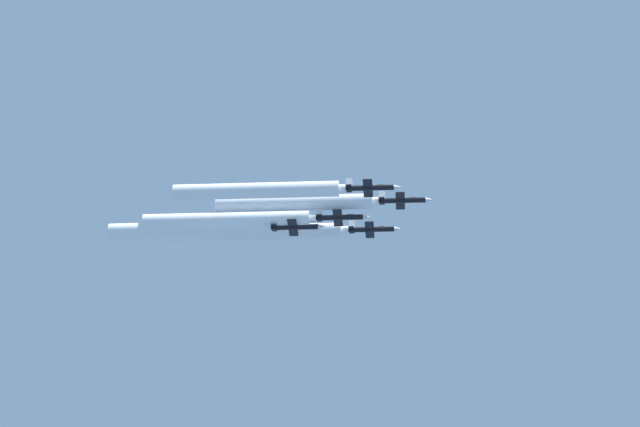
{
  "coord_description": "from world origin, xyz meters",
  "views": [
    {
      "loc": [
        352.43,
        6.69,
        1.61
      ],
      "look_at": [
        -0.04,
        -12.07,
        173.48
      ],
      "focal_mm": 95.3,
      "sensor_mm": 36.0,
      "label": 1
    }
  ],
  "objects": [
    {
      "name": "smoke_trail_high_trail",
      "position": [
        -0.39,
        -42.3,
        170.3
      ],
      "size": [
        3.59,
        37.72,
        3.59
      ],
      "color": "white"
    },
    {
      "name": "smoke_trail_right_wingman",
      "position": [
        11.26,
        -25.23,
        174.12
      ],
      "size": [
        3.59,
        39.06,
        3.59
      ],
      "color": "white"
    },
    {
      "name": "smoke_trail_lead",
      "position": [
        -0.04,
        -17.43,
        176.37
      ],
      "size": [
        3.59,
        37.9,
        3.59
      ],
      "color": "white"
    },
    {
      "name": "smoke_trail_left_wingman",
      "position": [
        -11.08,
        -28.84,
        174.34
      ],
      "size": [
        3.59,
        45.85,
        3.59
      ],
      "color": "white"
    },
    {
      "name": "jet_left_wingman",
      "position": [
        -11.08,
        0.02,
        174.38
      ],
      "size": [
        8.94,
        13.01,
        3.13
      ],
      "color": "black"
    },
    {
      "name": "jet_high_trail",
      "position": [
        -0.39,
        -17.51,
        170.33
      ],
      "size": [
        8.94,
        13.01,
        3.13
      ],
      "color": "black"
    },
    {
      "name": "jet_right_wingman",
      "position": [
        11.26,
        0.23,
        174.15
      ],
      "size": [
        8.94,
        13.01,
        3.13
      ],
      "color": "black"
    },
    {
      "name": "smoke_trail_slot",
      "position": [
        0.06,
        -33.1,
        172.3
      ],
      "size": [
        3.59,
        40.2,
        3.59
      ],
      "color": "white"
    },
    {
      "name": "jet_lead",
      "position": [
        -0.04,
        7.46,
        176.4
      ],
      "size": [
        8.94,
        13.01,
        3.13
      ],
      "color": "black"
    },
    {
      "name": "jet_slot",
      "position": [
        0.06,
        -7.07,
        172.33
      ],
      "size": [
        8.94,
        13.01,
        3.13
      ],
      "color": "black"
    }
  ]
}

